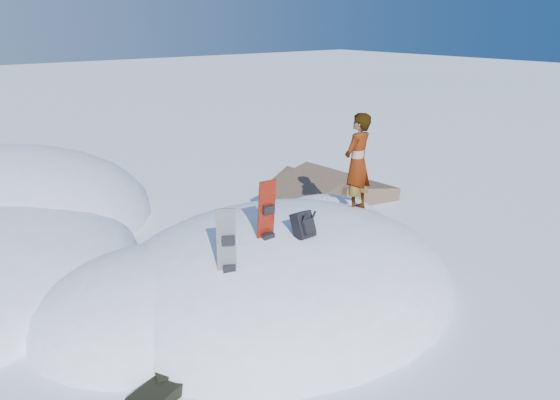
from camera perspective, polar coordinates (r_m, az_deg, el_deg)
ground at (r=10.47m, az=0.11°, el=-9.41°), size 120.00×120.00×0.00m
snow_mound at (r=10.54m, az=-1.45°, el=-9.20°), size 8.00×6.00×3.00m
rock_outcrop at (r=14.79m, az=4.19°, el=-0.86°), size 4.68×4.41×1.68m
snowboard_red at (r=9.03m, az=-1.44°, el=-2.71°), size 0.33×0.26×1.64m
snowboard_dark at (r=8.38m, az=-5.52°, el=-5.99°), size 0.30×0.27×1.59m
backpack at (r=9.09m, az=2.50°, el=-2.64°), size 0.32×0.41×0.53m
gear_pile at (r=7.95m, az=-12.66°, el=-19.04°), size 0.89×0.69×0.23m
person at (r=11.03m, az=8.09°, el=3.87°), size 0.83×0.65×2.01m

